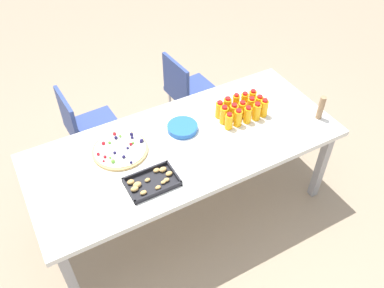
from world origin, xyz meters
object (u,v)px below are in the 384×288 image
object	(u,v)px
juice_bottle_12	(248,115)
plate_stack	(182,128)
chair_near_left	(187,90)
juice_bottle_3	(227,106)
napkin_stack	(259,93)
juice_bottle_10	(264,108)
juice_bottle_5	(259,103)
juice_bottle_8	(234,112)
juice_bottle_9	(224,115)
juice_bottle_1	(244,101)
juice_bottle_2	(236,103)
juice_bottle_13	(238,118)
party_table	(186,149)
juice_bottle_0	(252,98)
chair_near_right	(86,126)
juice_bottle_4	(219,110)
fruit_pizza	(120,150)
juice_bottle_14	(229,121)
juice_bottle_6	(251,106)
snack_tray	(151,182)
cardboard_tube	(321,108)
juice_bottle_7	(242,110)
juice_bottle_11	(257,112)

from	to	relation	value
juice_bottle_12	plate_stack	bearing A→B (deg)	-18.35
chair_near_left	juice_bottle_3	distance (m)	0.76
napkin_stack	plate_stack	bearing A→B (deg)	6.82
juice_bottle_10	juice_bottle_12	size ratio (longest dim) A/B	1.05
juice_bottle_5	juice_bottle_8	xyz separation A→B (m)	(0.22, -0.00, 0.00)
juice_bottle_9	juice_bottle_1	bearing A→B (deg)	-161.86
juice_bottle_2	juice_bottle_13	xyz separation A→B (m)	(0.08, 0.15, -0.00)
party_table	juice_bottle_3	xyz separation A→B (m)	(-0.42, -0.13, 0.13)
juice_bottle_9	napkin_stack	size ratio (longest dim) A/B	0.99
chair_near_left	juice_bottle_0	distance (m)	0.78
chair_near_right	juice_bottle_4	xyz separation A→B (m)	(-0.85, 0.65, 0.30)
juice_bottle_13	juice_bottle_5	bearing A→B (deg)	-163.40
juice_bottle_1	juice_bottle_10	bearing A→B (deg)	116.25
chair_near_right	juice_bottle_8	bearing A→B (deg)	49.18
juice_bottle_5	fruit_pizza	xyz separation A→B (m)	(1.07, -0.09, -0.05)
juice_bottle_4	juice_bottle_10	size ratio (longest dim) A/B	0.95
party_table	juice_bottle_14	distance (m)	0.36
juice_bottle_1	juice_bottle_14	size ratio (longest dim) A/B	1.03
juice_bottle_6	juice_bottle_14	bearing A→B (deg)	15.17
juice_bottle_1	juice_bottle_8	size ratio (longest dim) A/B	1.00
juice_bottle_13	juice_bottle_14	size ratio (longest dim) A/B	1.06
juice_bottle_9	juice_bottle_4	bearing A→B (deg)	-95.22
juice_bottle_3	juice_bottle_12	world-z (taller)	juice_bottle_3
juice_bottle_1	juice_bottle_9	world-z (taller)	juice_bottle_9
juice_bottle_1	juice_bottle_3	bearing A→B (deg)	0.47
juice_bottle_12	snack_tray	bearing A→B (deg)	13.15
juice_bottle_13	cardboard_tube	bearing A→B (deg)	158.85
juice_bottle_4	juice_bottle_12	xyz separation A→B (m)	(-0.15, 0.15, 0.00)
juice_bottle_2	juice_bottle_9	world-z (taller)	same
juice_bottle_7	juice_bottle_8	bearing A→B (deg)	-2.83
juice_bottle_11	juice_bottle_6	bearing A→B (deg)	-91.78
plate_stack	cardboard_tube	bearing A→B (deg)	158.77
snack_tray	napkin_stack	distance (m)	1.21
juice_bottle_0	juice_bottle_8	size ratio (longest dim) A/B	0.99
juice_bottle_12	juice_bottle_14	world-z (taller)	juice_bottle_12
juice_bottle_4	juice_bottle_11	distance (m)	0.27
juice_bottle_0	juice_bottle_2	world-z (taller)	juice_bottle_2
party_table	cardboard_tube	distance (m)	1.03
juice_bottle_2	juice_bottle_5	size ratio (longest dim) A/B	1.13
plate_stack	juice_bottle_6	bearing A→B (deg)	171.52
juice_bottle_7	fruit_pizza	distance (m)	0.93
juice_bottle_9	juice_bottle_13	size ratio (longest dim) A/B	1.04
chair_near_left	juice_bottle_2	bearing A→B (deg)	-1.55
juice_bottle_13	plate_stack	xyz separation A→B (m)	(0.37, -0.15, -0.05)
snack_tray	plate_stack	distance (m)	0.54
juice_bottle_2	juice_bottle_10	distance (m)	0.21
juice_bottle_8	plate_stack	bearing A→B (deg)	-11.05
juice_bottle_13	napkin_stack	world-z (taller)	juice_bottle_13
juice_bottle_9	juice_bottle_11	size ratio (longest dim) A/B	1.02
juice_bottle_0	napkin_stack	distance (m)	0.17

